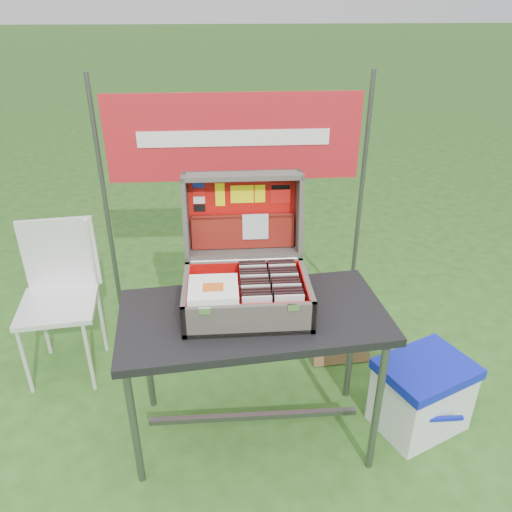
{
  "coord_description": "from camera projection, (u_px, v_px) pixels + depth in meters",
  "views": [
    {
      "loc": [
        -0.08,
        -2.01,
        2.1
      ],
      "look_at": [
        0.07,
        0.1,
        0.98
      ],
      "focal_mm": 35.0,
      "sensor_mm": 36.0,
      "label": 1
    }
  ],
  "objects": [
    {
      "name": "cd_right_4",
      "position": [
        287.0,
        298.0,
        2.25
      ],
      "size": [
        0.13,
        0.01,
        0.15
      ],
      "primitive_type": "cube",
      "color": "silver",
      "rests_on": "suitcase_liner_floor"
    },
    {
      "name": "cd_left_11",
      "position": [
        253.0,
        281.0,
        2.38
      ],
      "size": [
        0.13,
        0.01,
        0.15
      ],
      "primitive_type": "cube",
      "color": "black",
      "rests_on": "suitcase_liner_floor"
    },
    {
      "name": "chair_seat",
      "position": [
        58.0,
        305.0,
        2.91
      ],
      "size": [
        0.48,
        0.48,
        0.03
      ],
      "primitive_type": "cube",
      "rotation": [
        0.0,
        0.0,
        0.12
      ],
      "color": "silver",
      "rests_on": "ground"
    },
    {
      "name": "cd_right_5",
      "position": [
        286.0,
        295.0,
        2.27
      ],
      "size": [
        0.13,
        0.01,
        0.15
      ],
      "primitive_type": "cube",
      "color": "black",
      "rests_on": "suitcase_liner_floor"
    },
    {
      "name": "table",
      "position": [
        254.0,
        377.0,
        2.51
      ],
      "size": [
        1.3,
        0.74,
        0.78
      ],
      "primitive_type": null,
      "rotation": [
        0.0,
        0.0,
        0.1
      ],
      "color": "black",
      "rests_on": "ground"
    },
    {
      "name": "chair_backrest",
      "position": [
        60.0,
        254.0,
        2.98
      ],
      "size": [
        0.43,
        0.08,
        0.45
      ],
      "primitive_type": "cube",
      "rotation": [
        0.0,
        0.0,
        0.12
      ],
      "color": "silver",
      "rests_on": "chair_seat"
    },
    {
      "name": "suitcase_base_wall_left",
      "position": [
        186.0,
        298.0,
        2.29
      ],
      "size": [
        0.02,
        0.42,
        0.16
      ],
      "primitive_type": "cube",
      "color": "#5D5850",
      "rests_on": "table_top"
    },
    {
      "name": "lid_sticker_cc_c",
      "position": [
        199.0,
        200.0,
        2.46
      ],
      "size": [
        0.06,
        0.01,
        0.04
      ],
      "primitive_type": "cube",
      "rotation": [
        -1.69,
        0.0,
        0.0
      ],
      "color": "white",
      "rests_on": "suitcase_lid_liner"
    },
    {
      "name": "cd_right_10",
      "position": [
        283.0,
        283.0,
        2.37
      ],
      "size": [
        0.13,
        0.01,
        0.15
      ],
      "primitive_type": "cube",
      "color": "black",
      "rests_on": "suitcase_liner_floor"
    },
    {
      "name": "suitcase_lid_liner",
      "position": [
        242.0,
        212.0,
        2.5
      ],
      "size": [
        0.53,
        0.05,
        0.36
      ],
      "primitive_type": "cube",
      "rotation": [
        -1.69,
        0.0,
        0.0
      ],
      "color": "red",
      "rests_on": "suitcase_lid_back"
    },
    {
      "name": "suitcase_lid_rim_far",
      "position": [
        242.0,
        176.0,
        2.39
      ],
      "size": [
        0.58,
        0.16,
        0.04
      ],
      "primitive_type": "cube",
      "rotation": [
        -1.69,
        0.0,
        0.0
      ],
      "color": "#5D5850",
      "rests_on": "suitcase_lid_back"
    },
    {
      "name": "lid_card_neon_main",
      "position": [
        242.0,
        194.0,
        2.46
      ],
      "size": [
        0.11,
        0.01,
        0.09
      ],
      "primitive_type": "cube",
      "rotation": [
        -1.69,
        0.0,
        0.0
      ],
      "color": "#FAF107",
      "rests_on": "suitcase_lid_liner"
    },
    {
      "name": "suitcase_base_wall_right",
      "position": [
        306.0,
        294.0,
        2.33
      ],
      "size": [
        0.02,
        0.42,
        0.16
      ],
      "primitive_type": "cube",
      "color": "#5D5850",
      "rests_on": "table_top"
    },
    {
      "name": "suitcase_liner_wall_back",
      "position": [
        245.0,
        274.0,
        2.47
      ],
      "size": [
        0.54,
        0.01,
        0.13
      ],
      "primitive_type": "cube",
      "color": "red",
      "rests_on": "suitcase_base_bottom"
    },
    {
      "name": "cardboard_box",
      "position": [
        341.0,
        335.0,
        3.14
      ],
      "size": [
        0.37,
        0.15,
        0.39
      ],
      "primitive_type": "cube",
      "rotation": [
        -0.17,
        0.0,
        0.08
      ],
      "color": "brown",
      "rests_on": "ground"
    },
    {
      "name": "suitcase_latch_right",
      "position": [
        293.0,
        307.0,
        2.11
      ],
      "size": [
        0.05,
        0.01,
        0.03
      ],
      "primitive_type": "cube",
      "color": "silver",
      "rests_on": "suitcase_base_wall_front"
    },
    {
      "name": "songbook_1",
      "position": [
        213.0,
        291.0,
        2.19
      ],
      "size": [
        0.22,
        0.22,
        0.0
      ],
      "primitive_type": "cube",
      "color": "white",
      "rests_on": "suitcase_base_wall_front"
    },
    {
      "name": "suitcase_hinge",
      "position": [
        244.0,
        260.0,
        2.46
      ],
      "size": [
        0.52,
        0.02,
        0.02
      ],
      "primitive_type": "cylinder",
      "rotation": [
        0.0,
        1.57,
        0.0
      ],
      "color": "silver",
      "rests_on": "suitcase_base_wall_back"
    },
    {
      "name": "lid_sticker_cc_d",
      "position": [
        200.0,
        208.0,
        2.47
      ],
      "size": [
        0.06,
        0.01,
        0.04
      ],
      "primitive_type": "cube",
      "rotation": [
        -1.69,
        0.0,
        0.0
      ],
      "color": "black",
      "rests_on": "suitcase_lid_liner"
    },
    {
      "name": "chair_upright_left",
      "position": [
        29.0,
        256.0,
        2.98
      ],
      "size": [
        0.02,
        0.02,
        0.45
      ],
      "primitive_type": "cylinder",
      "color": "silver",
      "rests_on": "chair_seat"
    },
    {
      "name": "lid_sticker_band_bar",
      "position": [
        281.0,
        187.0,
        2.47
      ],
      "size": [
        0.09,
        0.01,
        0.02
      ],
      "primitive_type": "cube",
      "rotation": [
        -1.69,
        0.0,
        0.0
      ],
      "color": "black",
      "rests_on": "suitcase_lid_liner"
    },
    {
      "name": "suitcase_lid_back",
      "position": [
        242.0,
        212.0,
        2.52
      ],
      "size": [
        0.58,
        0.07,
        0.42
      ],
      "primitive_type": "cube",
      "rotation": [
        -1.69,
        0.0,
        0.0
      ],
      "color": "#5D5850",
      "rests_on": "suitcase_base_wall_back"
    },
    {
      "name": "banner",
      "position": [
        234.0,
        138.0,
        3.11
      ],
      "size": [
        1.6,
        0.02,
        0.55
      ],
      "primitive_type": "cube",
      "color": "#AF1820",
      "rests_on": "banner_post_left"
    },
    {
      "name": "table_brace",
      "position": [
        254.0,
        416.0,
        2.63
      ],
      "size": [
        1.09,
        0.03,
        0.03
      ],
      "primitive_type": "cube",
      "color": "#59595B",
      "rests_on": "ground"
    },
    {
      "name": "suitcase_lid_pocket",
      "position": [
        243.0,
        232.0,
        2.52
      ],
      "size": [
        0.52,
        0.05,
        0.17
      ],
      "primitive_type": "cube",
      "rotation": [
        -1.69,
        0.0,
        0.0
      ],
      "color": "maroon",
      "rests_on": "suitcase_lid_liner"
    },
    {
      "name": "cd_right_9",
      "position": [
        284.0,
        285.0,
        2.35
      ],
      "size": [
        0.13,
        0.01,
        0.15
      ],
      "primitive_type": "cube",
      "color": "black",
      "rests_on": "suitcase_liner_floor"
    },
    {
      "name": "ground",
      "position": [
        245.0,
        421.0,
        2.76
      ],
      "size": [
        80.0,
        80.0,
        0.0
      ],
      "primitive_type": "plane",
      "color": "#2D551B",
      "rests_on": "ground"
    },
    {
      "name": "cd_left_12",
      "position": [
        253.0,
        279.0,
        2.4
      ],
      "size": [
        0.13,
        0.01,
        0.15
      ],
      "primitive_type": "cube",
      "color": "silver",
      "rests_on": "suitcase_liner_floor"
    },
    {
      "name": "suitcase_lid_rim_near",
      "position": [
        244.0,
        252.0,
        2.53
      ],
      "size": [
        0.58,
        0.16,
        0.04
      ],
      "primitive_type": "cube",
      "rotation": [
        -1.69,
        0.0,
        0.0
      ],
      "color": "#5D5850",
      "rests_on": "suitcase_lid_back"
    },
    {
      "name": "cooler_body",
      "position": [
        421.0,
        399.0,
        2.67
      ],
      "size": [
        0.54,
        0.49,
        0.36
      ],
      "primitive_type": "cube",
      "rotation": [
        0.0,
        0.0,
        0.42
      ],
      "color": "white",
      "rests_on": "ground"
    },
    {
      "name": "lid_sticker_cc_b",
      "position": [
        199.0,
        192.0,
        2.45
      ],
      "size": [
        0.06,
        0.01,
        0.04
      ],
      "primitive_type": "cube",
      "rotation": [
        -1.69,
        0.0,
        0.0
      ],
      "color": "red",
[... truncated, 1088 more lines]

